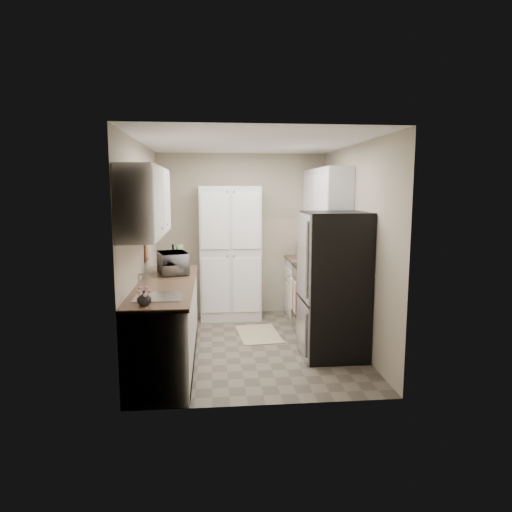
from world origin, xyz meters
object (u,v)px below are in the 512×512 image
(pantry_cabinet, at_px, (230,253))
(microwave, at_px, (173,263))
(electric_range, at_px, (320,300))
(refrigerator, at_px, (334,285))
(toaster_oven, at_px, (306,250))
(wine_bottle, at_px, (173,258))

(pantry_cabinet, bearing_deg, microwave, -122.23)
(electric_range, bearing_deg, refrigerator, -92.48)
(pantry_cabinet, relative_size, toaster_oven, 5.06)
(electric_range, xyz_separation_m, refrigerator, (-0.03, -0.80, 0.37))
(wine_bottle, bearing_deg, microwave, -85.16)
(pantry_cabinet, bearing_deg, refrigerator, -56.54)
(pantry_cabinet, xyz_separation_m, electric_range, (1.17, -0.93, -0.52))
(pantry_cabinet, distance_m, refrigerator, 2.07)
(wine_bottle, bearing_deg, pantry_cabinet, 47.31)
(electric_range, height_order, microwave, microwave)
(wine_bottle, bearing_deg, electric_range, -2.37)
(pantry_cabinet, height_order, microwave, pantry_cabinet)
(microwave, distance_m, toaster_oven, 2.23)
(refrigerator, bearing_deg, wine_bottle, 155.35)
(microwave, height_order, wine_bottle, wine_bottle)
(toaster_oven, bearing_deg, wine_bottle, -142.58)
(electric_range, xyz_separation_m, wine_bottle, (-1.95, 0.08, 0.59))
(toaster_oven, bearing_deg, refrigerator, -75.91)
(electric_range, distance_m, wine_bottle, 2.04)
(pantry_cabinet, height_order, electric_range, pantry_cabinet)
(electric_range, height_order, wine_bottle, wine_bottle)
(electric_range, bearing_deg, pantry_cabinet, 141.78)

